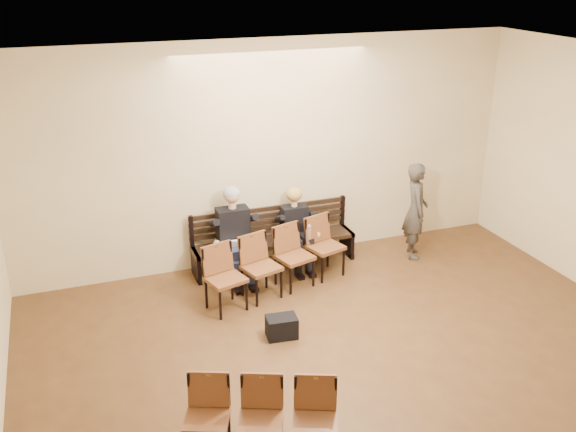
% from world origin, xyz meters
% --- Properties ---
extents(room_walls, '(8.02, 10.01, 3.51)m').
position_xyz_m(room_walls, '(0.00, 0.79, 2.54)').
color(room_walls, '#FAEAB3').
rests_on(room_walls, ground).
extents(bench, '(2.60, 0.90, 0.45)m').
position_xyz_m(bench, '(-0.09, 4.65, 0.23)').
color(bench, black).
rests_on(bench, ground).
extents(seated_man, '(0.60, 0.83, 1.43)m').
position_xyz_m(seated_man, '(-0.76, 4.53, 0.72)').
color(seated_man, black).
rests_on(seated_man, ground).
extents(seated_woman, '(0.50, 0.69, 1.17)m').
position_xyz_m(seated_woman, '(0.24, 4.53, 0.58)').
color(seated_woman, black).
rests_on(seated_woman, ground).
extents(laptop, '(0.38, 0.33, 0.24)m').
position_xyz_m(laptop, '(-0.81, 4.38, 0.57)').
color(laptop, silver).
rests_on(laptop, bench).
extents(water_bottle, '(0.09, 0.09, 0.24)m').
position_xyz_m(water_bottle, '(0.33, 4.24, 0.57)').
color(water_bottle, silver).
rests_on(water_bottle, bench).
extents(bag, '(0.42, 0.31, 0.29)m').
position_xyz_m(bag, '(-0.68, 2.67, 0.14)').
color(bag, black).
rests_on(bag, ground).
extents(passerby, '(0.64, 0.78, 1.82)m').
position_xyz_m(passerby, '(2.17, 4.23, 0.91)').
color(passerby, '#3B3630').
rests_on(passerby, ground).
extents(chair_row_front, '(2.31, 1.12, 0.93)m').
position_xyz_m(chair_row_front, '(-0.31, 3.84, 0.46)').
color(chair_row_front, brown).
rests_on(chair_row_front, ground).
extents(chair_row_back, '(1.54, 0.98, 0.82)m').
position_xyz_m(chair_row_back, '(-1.58, 0.74, 0.41)').
color(chair_row_back, brown).
rests_on(chair_row_back, ground).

